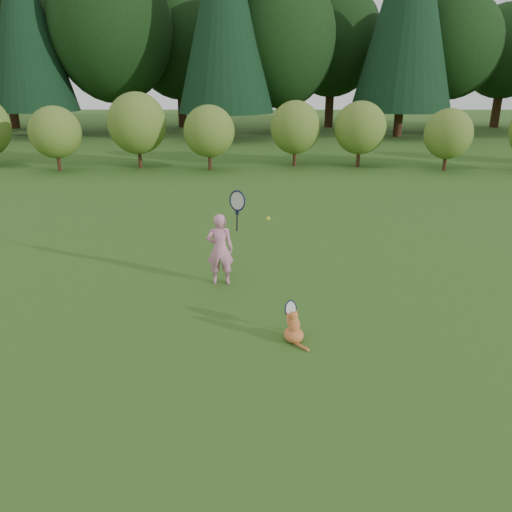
# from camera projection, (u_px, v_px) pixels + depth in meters

# --- Properties ---
(ground) EXTENTS (100.00, 100.00, 0.00)m
(ground) POSITION_uv_depth(u_px,v_px,m) (243.00, 317.00, 7.61)
(ground) COLOR #2D4E16
(ground) RESTS_ON ground
(shrub_row) EXTENTS (28.00, 3.00, 2.80)m
(shrub_row) POSITION_uv_depth(u_px,v_px,m) (252.00, 132.00, 19.36)
(shrub_row) COLOR #537123
(shrub_row) RESTS_ON ground
(child) EXTENTS (0.70, 0.41, 1.90)m
(child) POSITION_uv_depth(u_px,v_px,m) (221.00, 248.00, 8.63)
(child) COLOR pink
(child) RESTS_ON ground
(cat) EXTENTS (0.40, 0.67, 0.62)m
(cat) POSITION_uv_depth(u_px,v_px,m) (294.00, 325.00, 6.85)
(cat) COLOR #BC4524
(cat) RESTS_ON ground
(tennis_ball) EXTENTS (0.07, 0.07, 0.07)m
(tennis_ball) POSITION_uv_depth(u_px,v_px,m) (268.00, 218.00, 9.22)
(tennis_ball) COLOR yellow
(tennis_ball) RESTS_ON ground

